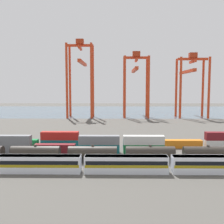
{
  "coord_description": "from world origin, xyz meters",
  "views": [
    {
      "loc": [
        6.25,
        -78.8,
        19.29
      ],
      "look_at": [
        4.87,
        25.01,
        9.69
      ],
      "focal_mm": 41.7,
      "sensor_mm": 36.0,
      "label": 1
    }
  ],
  "objects": [
    {
      "name": "shipping_container_14",
      "position": [
        41.3,
        4.02,
        3.9
      ],
      "size": [
        12.1,
        2.44,
        2.6
      ],
      "primitive_type": "cube",
      "color": "maroon",
      "rests_on": "shipping_container_13"
    },
    {
      "name": "shipping_container_8",
      "position": [
        -11.74,
        4.02,
        1.3
      ],
      "size": [
        12.1,
        2.44,
        2.6
      ],
      "primitive_type": "cube",
      "color": "#146066",
      "rests_on": "ground_plane"
    },
    {
      "name": "gantry_crane_east",
      "position": [
        56.35,
        95.34,
        25.96
      ],
      "size": [
        19.52,
        37.92,
        41.96
      ],
      "color": "red",
      "rests_on": "ground_plane"
    },
    {
      "name": "shipping_container_13",
      "position": [
        41.3,
        4.02,
        1.3
      ],
      "size": [
        12.1,
        2.44,
        2.6
      ],
      "primitive_type": "cube",
      "color": "silver",
      "rests_on": "ground_plane"
    },
    {
      "name": "freight_tank_row",
      "position": [
        0.31,
        -12.25,
        2.16
      ],
      "size": [
        72.71,
        3.06,
        4.52
      ],
      "color": "#232326",
      "rests_on": "ground_plane"
    },
    {
      "name": "shipping_container_6",
      "position": [
        14.67,
        -2.67,
        3.9
      ],
      "size": [
        12.1,
        2.44,
        2.6
      ],
      "primitive_type": "cube",
      "color": "silver",
      "rests_on": "shipping_container_5"
    },
    {
      "name": "shipping_container_12",
      "position": [
        28.04,
        4.02,
        1.3
      ],
      "size": [
        12.1,
        2.44,
        2.6
      ],
      "primitive_type": "cube",
      "color": "orange",
      "rests_on": "ground_plane"
    },
    {
      "name": "shipping_container_5",
      "position": [
        14.67,
        -2.67,
        1.3
      ],
      "size": [
        12.1,
        2.44,
        2.6
      ],
      "primitive_type": "cube",
      "color": "#197538",
      "rests_on": "ground_plane"
    },
    {
      "name": "shipping_container_4",
      "position": [
        1.41,
        -2.67,
        3.9
      ],
      "size": [
        12.1,
        2.44,
        2.6
      ],
      "primitive_type": "cube",
      "color": "slate",
      "rests_on": "shipping_container_3"
    },
    {
      "name": "ground_plane",
      "position": [
        0.0,
        40.0,
        0.0
      ],
      "size": [
        420.0,
        420.0,
        0.0
      ],
      "primitive_type": "plane",
      "color": "#4C4944"
    },
    {
      "name": "shipping_container_3",
      "position": [
        1.41,
        -2.67,
        1.3
      ],
      "size": [
        12.1,
        2.44,
        2.6
      ],
      "primitive_type": "cube",
      "color": "#146066",
      "rests_on": "ground_plane"
    },
    {
      "name": "passenger_train",
      "position": [
        8.73,
        -20.86,
        2.14
      ],
      "size": [
        58.83,
        3.14,
        3.9
      ],
      "color": "silver",
      "rests_on": "ground_plane"
    },
    {
      "name": "shipping_container_9",
      "position": [
        -11.74,
        4.02,
        3.9
      ],
      "size": [
        12.1,
        2.44,
        2.6
      ],
      "primitive_type": "cube",
      "color": "#AD211C",
      "rests_on": "shipping_container_8"
    },
    {
      "name": "harbour_water",
      "position": [
        0.0,
        138.97,
        0.0
      ],
      "size": [
        400.0,
        110.0,
        0.01
      ],
      "primitive_type": "cube",
      "color": "#475B6B",
      "rests_on": "ground_plane"
    },
    {
      "name": "shipping_container_7",
      "position": [
        -25.0,
        4.02,
        1.3
      ],
      "size": [
        12.1,
        2.44,
        2.6
      ],
      "primitive_type": "cube",
      "color": "#197538",
      "rests_on": "ground_plane"
    },
    {
      "name": "shipping_container_0",
      "position": [
        -25.09,
        -2.67,
        1.3
      ],
      "size": [
        12.1,
        2.44,
        2.6
      ],
      "primitive_type": "cube",
      "color": "slate",
      "rests_on": "ground_plane"
    },
    {
      "name": "gantry_crane_west",
      "position": [
        -16.82,
        94.89,
        30.62
      ],
      "size": [
        17.21,
        37.12,
        50.76
      ],
      "color": "red",
      "rests_on": "ground_plane"
    },
    {
      "name": "shipping_container_10",
      "position": [
        1.52,
        4.02,
        1.3
      ],
      "size": [
        6.04,
        2.44,
        2.6
      ],
      "primitive_type": "cube",
      "color": "#1C4299",
      "rests_on": "ground_plane"
    },
    {
      "name": "shipping_container_11",
      "position": [
        14.78,
        4.02,
        1.3
      ],
      "size": [
        12.1,
        2.44,
        2.6
      ],
      "primitive_type": "cube",
      "color": "#146066",
      "rests_on": "ground_plane"
    },
    {
      "name": "gantry_crane_central",
      "position": [
        19.76,
        95.66,
        26.49
      ],
      "size": [
        16.81,
        38.97,
        42.88
      ],
      "color": "red",
      "rests_on": "ground_plane"
    },
    {
      "name": "shipping_container_1",
      "position": [
        -25.09,
        -2.67,
        3.9
      ],
      "size": [
        12.1,
        2.44,
        2.6
      ],
      "primitive_type": "cube",
      "color": "slate",
      "rests_on": "shipping_container_0"
    },
    {
      "name": "shipping_container_2",
      "position": [
        -11.84,
        -2.67,
        1.3
      ],
      "size": [
        12.1,
        2.44,
        2.6
      ],
      "primitive_type": "cube",
      "color": "maroon",
      "rests_on": "ground_plane"
    }
  ]
}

